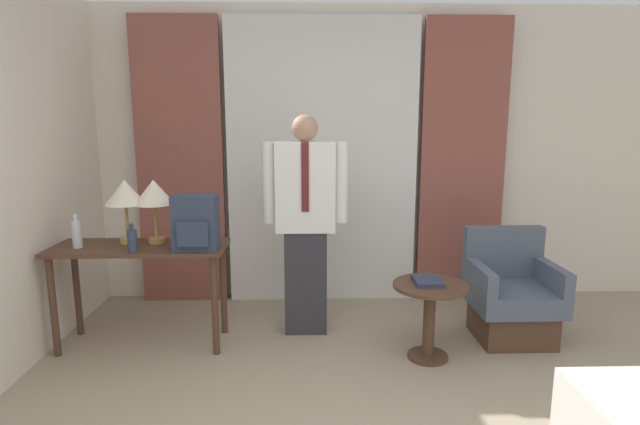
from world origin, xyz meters
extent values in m
cube|color=silver|center=(0.00, 2.93, 1.35)|extent=(10.00, 0.06, 2.70)
cube|color=white|center=(0.00, 2.80, 1.29)|extent=(1.73, 0.06, 2.58)
cube|color=brown|center=(-1.29, 2.80, 1.29)|extent=(0.78, 0.06, 2.58)
cube|color=brown|center=(1.29, 2.80, 1.29)|extent=(0.78, 0.06, 2.58)
cube|color=#4C3323|center=(-1.38, 1.85, 0.76)|extent=(1.26, 0.49, 0.03)
cylinder|color=#4C3323|center=(-1.95, 1.66, 0.37)|extent=(0.05, 0.05, 0.74)
cylinder|color=#4C3323|center=(-0.81, 1.66, 0.37)|extent=(0.05, 0.05, 0.74)
cylinder|color=#4C3323|center=(-1.95, 2.04, 0.37)|extent=(0.05, 0.05, 0.74)
cylinder|color=#4C3323|center=(-0.81, 2.04, 0.37)|extent=(0.05, 0.05, 0.74)
cylinder|color=tan|center=(-1.49, 1.93, 0.79)|extent=(0.12, 0.12, 0.04)
cylinder|color=tan|center=(-1.49, 1.93, 0.94)|extent=(0.02, 0.02, 0.25)
cone|color=beige|center=(-1.49, 1.93, 1.16)|extent=(0.29, 0.29, 0.18)
cylinder|color=tan|center=(-1.28, 1.93, 0.79)|extent=(0.12, 0.12, 0.04)
cylinder|color=tan|center=(-1.28, 1.93, 0.94)|extent=(0.02, 0.02, 0.25)
cone|color=beige|center=(-1.28, 1.93, 1.16)|extent=(0.29, 0.29, 0.18)
cylinder|color=silver|center=(-1.80, 1.80, 0.87)|extent=(0.07, 0.07, 0.20)
cylinder|color=silver|center=(-1.80, 1.80, 0.99)|extent=(0.03, 0.03, 0.06)
cylinder|color=#2D3851|center=(-1.36, 1.67, 0.85)|extent=(0.06, 0.06, 0.16)
cylinder|color=#2D3851|center=(-1.36, 1.67, 0.95)|extent=(0.03, 0.03, 0.04)
cube|color=#2D384C|center=(-0.93, 1.73, 0.97)|extent=(0.31, 0.20, 0.39)
cube|color=#2D384C|center=(-0.93, 1.62, 0.91)|extent=(0.22, 0.03, 0.17)
cube|color=#2D2D33|center=(-0.16, 2.05, 0.41)|extent=(0.33, 0.17, 0.83)
cube|color=white|center=(-0.16, 2.05, 1.18)|extent=(0.46, 0.21, 0.69)
cube|color=#5B1E23|center=(-0.16, 1.94, 1.26)|extent=(0.06, 0.01, 0.52)
cylinder|color=white|center=(-0.43, 2.05, 1.21)|extent=(0.10, 0.10, 0.62)
cylinder|color=white|center=(0.12, 2.05, 1.21)|extent=(0.10, 0.10, 0.62)
sphere|color=tan|center=(-0.16, 2.05, 1.62)|extent=(0.20, 0.20, 0.20)
cube|color=#4C3323|center=(1.44, 1.85, 0.13)|extent=(0.54, 0.50, 0.26)
cube|color=#4C5666|center=(1.44, 1.85, 0.34)|extent=(0.63, 0.59, 0.16)
cube|color=#4C5666|center=(1.44, 2.10, 0.63)|extent=(0.63, 0.10, 0.42)
cube|color=#4C5666|center=(1.16, 1.85, 0.51)|extent=(0.08, 0.59, 0.18)
cube|color=#4C5666|center=(1.71, 1.85, 0.51)|extent=(0.08, 0.59, 0.18)
cylinder|color=#4C3323|center=(0.72, 1.56, 0.01)|extent=(0.29, 0.29, 0.02)
cylinder|color=#4C3323|center=(0.72, 1.56, 0.26)|extent=(0.08, 0.08, 0.53)
cylinder|color=#4C3323|center=(0.72, 1.56, 0.54)|extent=(0.52, 0.52, 0.02)
cube|color=#2D334C|center=(0.70, 1.58, 0.57)|extent=(0.19, 0.24, 0.03)
camera|label=1|loc=(-0.15, -1.75, 1.68)|focal=28.00mm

